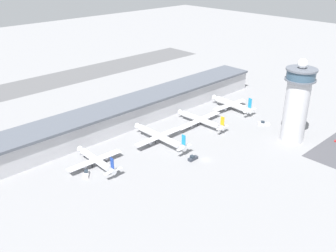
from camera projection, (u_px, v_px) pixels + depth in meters
name	position (u px, v px, depth m)	size (l,w,h in m)	color
ground_plane	(205.00, 160.00, 211.21)	(1000.00, 1000.00, 0.00)	gray
terminal_building	(128.00, 112.00, 253.96)	(237.73, 25.00, 15.75)	#B2B2B7
runway_strip	(45.00, 83.00, 338.04)	(356.59, 44.00, 0.01)	#515154
control_tower	(297.00, 103.00, 224.56)	(18.10, 18.10, 51.58)	#BCBCC1
airplane_gate_alpha	(96.00, 160.00, 203.57)	(32.76, 34.48, 11.79)	silver
airplane_gate_bravo	(159.00, 137.00, 228.01)	(34.16, 43.32, 12.90)	white
airplane_gate_charlie	(200.00, 120.00, 252.77)	(40.56, 39.20, 11.70)	white
airplane_gate_delta	(231.00, 104.00, 277.51)	(31.70, 36.44, 13.82)	white
service_truck_catering	(193.00, 158.00, 210.91)	(6.17, 2.50, 2.93)	black
service_truck_fuel	(264.00, 124.00, 254.24)	(7.04, 7.53, 2.64)	black
service_truck_baggage	(86.00, 174.00, 196.13)	(5.76, 6.72, 2.74)	black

